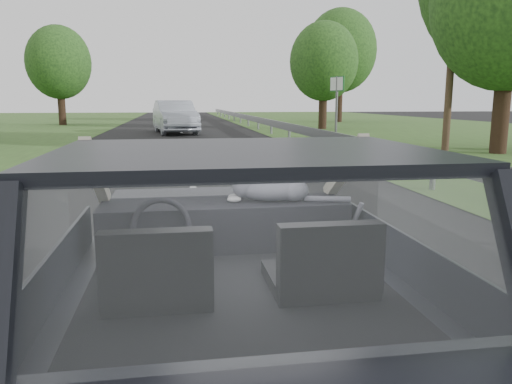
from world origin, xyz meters
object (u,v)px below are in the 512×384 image
object	(u,v)px
cat	(271,188)
utility_pole	(453,37)
highway_sign	(336,107)
subject_car	(236,274)
other_car	(175,117)

from	to	relation	value
cat	utility_pole	bearing A→B (deg)	65.45
highway_sign	utility_pole	bearing A→B (deg)	-88.04
subject_car	utility_pole	size ratio (longest dim) A/B	0.55
subject_car	cat	world-z (taller)	subject_car
other_car	utility_pole	distance (m)	14.16
subject_car	other_car	xyz separation A→B (m)	(-0.31, 23.52, 0.11)
cat	other_car	world-z (taller)	other_car
subject_car	highway_sign	size ratio (longest dim) A/B	1.48
other_car	utility_pole	xyz separation A→B (m)	(8.89, -10.65, 2.82)
other_car	utility_pole	world-z (taller)	utility_pole
cat	other_car	bearing A→B (deg)	100.97
other_car	utility_pole	bearing A→B (deg)	-58.12
cat	subject_car	bearing A→B (deg)	-108.15
highway_sign	utility_pole	size ratio (longest dim) A/B	0.37
subject_car	utility_pole	distance (m)	15.75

